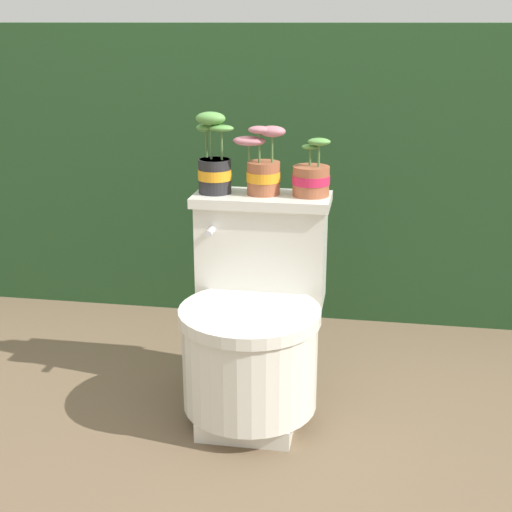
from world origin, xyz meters
name	(u,v)px	position (x,y,z in m)	size (l,w,h in m)	color
ground_plane	(244,420)	(0.00, 0.00, 0.00)	(12.00, 12.00, 0.00)	brown
hedge_backdrop	(293,160)	(0.00, 1.21, 0.57)	(3.83, 0.78, 1.15)	#234723
toilet	(254,326)	(0.02, 0.07, 0.28)	(0.42, 0.53, 0.65)	silver
potted_plant_left	(214,164)	(-0.13, 0.22, 0.74)	(0.12, 0.10, 0.25)	#262628
potted_plant_midleft	(262,167)	(0.02, 0.23, 0.73)	(0.16, 0.10, 0.21)	#9E5638
potted_plant_middle	(311,177)	(0.17, 0.24, 0.71)	(0.11, 0.11, 0.18)	#9E5638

